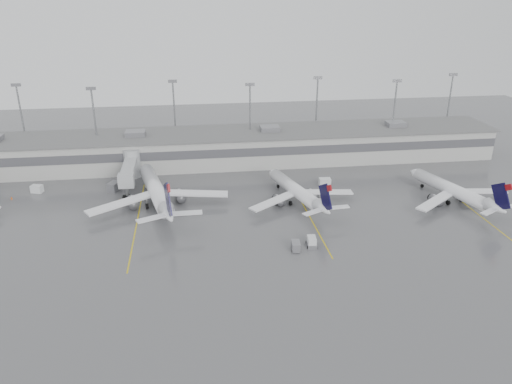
{
  "coord_description": "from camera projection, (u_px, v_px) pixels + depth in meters",
  "views": [
    {
      "loc": [
        -5.89,
        -69.02,
        44.0
      ],
      "look_at": [
        6.71,
        24.0,
        5.0
      ],
      "focal_mm": 35.0,
      "sensor_mm": 36.0,
      "label": 1
    }
  ],
  "objects": [
    {
      "name": "gse_uld_a",
      "position": [
        37.0,
        189.0,
        114.17
      ],
      "size": [
        2.82,
        2.27,
        1.74
      ],
      "primitive_type": "cube",
      "rotation": [
        0.0,
        0.0,
        -0.29
      ],
      "color": "silver",
      "rests_on": "ground"
    },
    {
      "name": "baggage_tug",
      "position": [
        312.0,
        243.0,
        90.7
      ],
      "size": [
        2.04,
        2.93,
        1.79
      ],
      "rotation": [
        0.0,
        0.0,
        -0.1
      ],
      "color": "silver",
      "rests_on": "ground"
    },
    {
      "name": "terminal",
      "position": [
        214.0,
        148.0,
        132.23
      ],
      "size": [
        152.0,
        17.0,
        9.45
      ],
      "color": "#ACACA7",
      "rests_on": "ground"
    },
    {
      "name": "stand_markings",
      "position": [
        224.0,
        216.0,
        102.73
      ],
      "size": [
        105.25,
        40.0,
        0.01
      ],
      "color": "gold",
      "rests_on": "ground"
    },
    {
      "name": "gse_uld_b",
      "position": [
        152.0,
        183.0,
        117.25
      ],
      "size": [
        3.04,
        2.58,
        1.82
      ],
      "primitive_type": "cube",
      "rotation": [
        0.0,
        0.0,
        -0.4
      ],
      "color": "silver",
      "rests_on": "ground"
    },
    {
      "name": "jet_far_right",
      "position": [
        455.0,
        191.0,
        108.1
      ],
      "size": [
        23.85,
        27.16,
        9.06
      ],
      "rotation": [
        0.0,
        0.0,
        0.3
      ],
      "color": "white",
      "rests_on": "ground"
    },
    {
      "name": "jet_mid_left",
      "position": [
        157.0,
        191.0,
        106.08
      ],
      "size": [
        29.5,
        33.43,
        10.96
      ],
      "rotation": [
        0.0,
        0.0,
        0.22
      ],
      "color": "white",
      "rests_on": "ground"
    },
    {
      "name": "cone_c",
      "position": [
        299.0,
        189.0,
        115.26
      ],
      "size": [
        0.43,
        0.43,
        0.69
      ],
      "primitive_type": "cone",
      "color": "#E85404",
      "rests_on": "ground"
    },
    {
      "name": "light_masts",
      "position": [
        212.0,
        113.0,
        134.5
      ],
      "size": [
        142.4,
        8.0,
        20.6
      ],
      "color": "gray",
      "rests_on": "ground"
    },
    {
      "name": "cone_a",
      "position": [
        11.0,
        198.0,
        110.72
      ],
      "size": [
        0.39,
        0.39,
        0.63
      ],
      "primitive_type": "cone",
      "color": "#E85404",
      "rests_on": "ground"
    },
    {
      "name": "cone_b",
      "position": [
        120.0,
        201.0,
        109.24
      ],
      "size": [
        0.45,
        0.45,
        0.71
      ],
      "primitive_type": "cone",
      "color": "#E85404",
      "rests_on": "ground"
    },
    {
      "name": "baggage_cart",
      "position": [
        296.0,
        246.0,
        89.14
      ],
      "size": [
        1.71,
        2.7,
        1.65
      ],
      "rotation": [
        0.0,
        0.0,
        -0.1
      ],
      "color": "slate",
      "rests_on": "ground"
    },
    {
      "name": "jet_mid_right",
      "position": [
        298.0,
        191.0,
        107.84
      ],
      "size": [
        23.81,
        27.07,
        8.98
      ],
      "rotation": [
        0.0,
        0.0,
        0.28
      ],
      "color": "white",
      "rests_on": "ground"
    },
    {
      "name": "jet_bridge_right",
      "position": [
        131.0,
        168.0,
        118.59
      ],
      "size": [
        4.0,
        17.2,
        7.0
      ],
      "color": "#979A9C",
      "rests_on": "ground"
    },
    {
      "name": "gse_uld_c",
      "position": [
        325.0,
        182.0,
        117.8
      ],
      "size": [
        2.76,
        1.93,
        1.89
      ],
      "primitive_type": "cube",
      "rotation": [
        0.0,
        0.0,
        -0.06
      ],
      "color": "silver",
      "rests_on": "ground"
    },
    {
      "name": "cone_d",
      "position": [
        422.0,
        177.0,
        122.66
      ],
      "size": [
        0.38,
        0.38,
        0.6
      ],
      "primitive_type": "cone",
      "color": "#E85404",
      "rests_on": "ground"
    },
    {
      "name": "gse_loader",
      "position": [
        114.0,
        187.0,
        115.09
      ],
      "size": [
        3.12,
        3.75,
        2.01
      ],
      "primitive_type": "cube",
      "rotation": [
        0.0,
        0.0,
        -0.4
      ],
      "color": "slate",
      "rests_on": "ground"
    },
    {
      "name": "ground",
      "position": [
        235.0,
        279.0,
        80.77
      ],
      "size": [
        260.0,
        260.0,
        0.0
      ],
      "primitive_type": "plane",
      "color": "#4C4C4F",
      "rests_on": "ground"
    }
  ]
}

